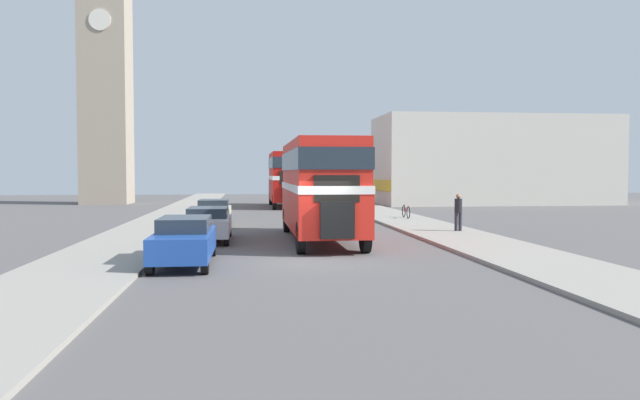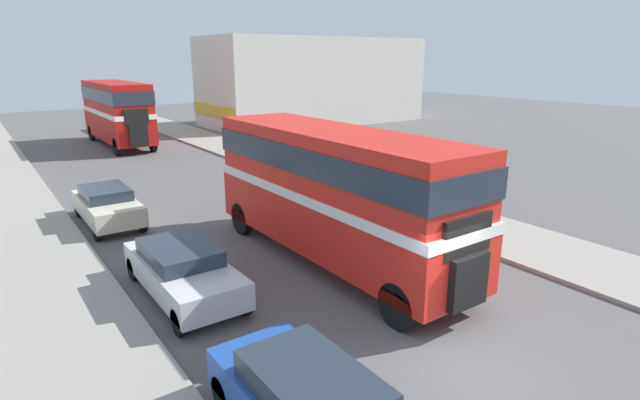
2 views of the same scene
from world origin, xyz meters
The scene contains 12 objects.
ground_plane centered at (0.00, 0.00, 0.00)m, with size 120.00×120.00×0.00m, color #565454.
sidewalk_right centered at (6.75, 0.00, 0.06)m, with size 3.50×120.00×0.12m.
sidewalk_left centered at (-6.75, 0.00, 0.06)m, with size 3.50×120.00×0.12m.
double_decker_bus centered at (0.81, 5.82, 2.40)m, with size 2.55×9.92×4.00m.
bus_distant centered at (0.96, 30.82, 2.58)m, with size 2.53×9.35×4.34m.
car_parked_near centered at (-4.01, -0.18, 0.75)m, with size 1.66×4.63×1.43m.
car_parked_mid centered at (-3.71, 6.28, 0.72)m, with size 1.78×4.45×1.36m.
car_parked_far centered at (-3.87, 13.54, 0.72)m, with size 1.71×4.12×1.36m.
pedestrian_walking centered at (7.41, 8.11, 1.07)m, with size 0.34×0.34×1.69m.
bicycle_on_pavement centered at (7.09, 16.30, 0.48)m, with size 0.05×1.76×0.78m.
church_tower centered at (-14.47, 37.75, 15.92)m, with size 4.21×4.21×31.11m.
shop_building_block centered at (19.40, 33.71, 3.82)m, with size 20.32×8.37×7.64m.
Camera 1 is at (-2.09, -19.25, 2.79)m, focal length 35.00 mm.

